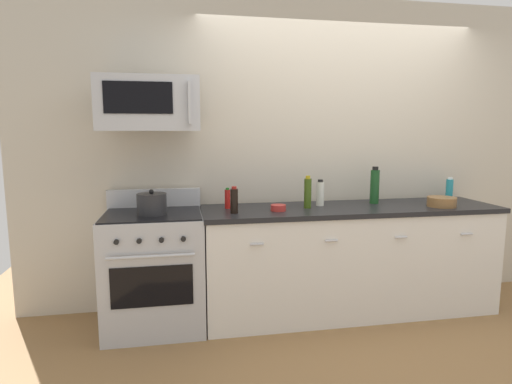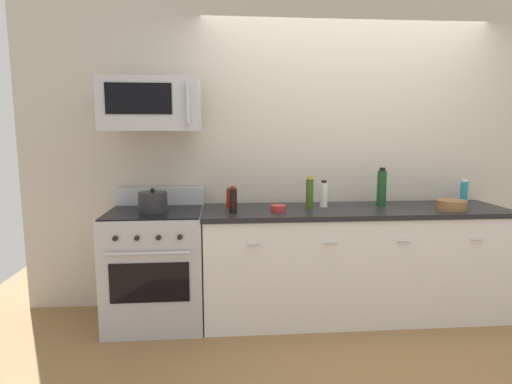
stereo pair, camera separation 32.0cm
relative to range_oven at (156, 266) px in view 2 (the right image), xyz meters
The scene contains 14 objects.
ground_plane 1.69m from the range_oven, ahead, with size 6.71×6.71×0.00m, color olive.
back_wall 1.89m from the range_oven, 14.05° to the left, with size 5.59×0.10×2.70m, color beige.
counter_unit 1.63m from the range_oven, ahead, with size 2.50×0.66×0.92m.
range_oven is the anchor object (origin of this frame).
microwave 1.28m from the range_oven, 89.71° to the left, with size 0.74×0.44×0.40m.
bottle_wine_green 1.99m from the range_oven, ahead, with size 0.08×0.08×0.32m.
bottle_soy_sauce_dark 0.84m from the range_oven, 10.64° to the right, with size 0.06×0.06×0.21m.
bottle_olive_oil 1.37m from the range_oven, ahead, with size 0.06×0.06×0.27m.
bottle_hot_sauce_red 0.80m from the range_oven, ahead, with size 0.05×0.05×0.17m.
bottle_dish_soap 2.74m from the range_oven, ahead, with size 0.06×0.06×0.20m.
bottle_vinegar_white 1.49m from the range_oven, ahead, with size 0.07×0.07×0.22m.
bowl_red_small 1.09m from the range_oven, ahead, with size 0.12×0.12×0.05m.
bowl_wooden_salad 2.43m from the range_oven, ahead, with size 0.23×0.23×0.08m.
stockpot 0.54m from the range_oven, 90.00° to the right, with size 0.22×0.22×0.19m.
Camera 2 is at (-1.09, -3.31, 1.55)m, focal length 29.45 mm.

